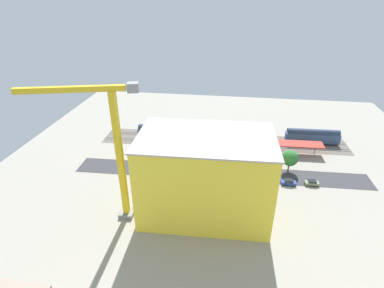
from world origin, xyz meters
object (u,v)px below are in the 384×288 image
(parked_car_5, at_px, (197,175))
(box_truck_0, at_px, (239,174))
(tower_crane, at_px, (110,145))
(traffic_light, at_px, (219,155))
(street_tree_2, at_px, (229,154))
(street_tree_0, at_px, (290,158))
(construction_building, at_px, (205,177))
(street_tree_1, at_px, (241,151))
(box_truck_1, at_px, (216,173))
(parked_car_4, at_px, (221,177))
(parked_car_0, at_px, (312,183))
(passenger_coach, at_px, (313,136))
(parked_car_3, at_px, (242,179))
(platform_canopy_near, at_px, (249,141))
(street_tree_3, at_px, (229,153))
(parked_car_2, at_px, (264,180))
(parked_car_1, at_px, (289,182))
(parked_car_7, at_px, (154,173))
(parked_car_6, at_px, (177,174))
(freight_coach_far, at_px, (163,133))
(locomotive, at_px, (252,135))

(parked_car_5, bearing_deg, box_truck_0, -176.06)
(parked_car_5, distance_m, tower_crane, 33.63)
(traffic_light, bearing_deg, street_tree_2, -166.94)
(street_tree_0, relative_size, traffic_light, 1.25)
(construction_building, relative_size, street_tree_1, 3.54)
(street_tree_1, bearing_deg, box_truck_1, 44.53)
(street_tree_0, bearing_deg, traffic_light, -1.62)
(parked_car_4, relative_size, parked_car_5, 0.90)
(parked_car_0, xyz_separation_m, street_tree_0, (5.96, -6.85, 4.21))
(parked_car_5, bearing_deg, passenger_coach, -144.17)
(parked_car_3, distance_m, tower_crane, 42.43)
(platform_canopy_near, distance_m, parked_car_0, 26.47)
(street_tree_1, xyz_separation_m, street_tree_3, (3.93, -0.56, -1.30))
(street_tree_2, bearing_deg, platform_canopy_near, -122.50)
(parked_car_2, bearing_deg, box_truck_0, -4.82)
(parked_car_1, relative_size, parked_car_5, 0.97)
(box_truck_0, bearing_deg, street_tree_3, -66.59)
(tower_crane, bearing_deg, construction_building, -166.76)
(parked_car_1, relative_size, street_tree_3, 0.64)
(parked_car_7, bearing_deg, street_tree_0, -169.34)
(construction_building, xyz_separation_m, box_truck_1, (-1.78, -16.10, -9.16))
(parked_car_2, xyz_separation_m, street_tree_2, (10.87, -8.59, 3.49))
(parked_car_0, xyz_separation_m, parked_car_5, (34.60, 0.62, -0.02))
(parked_car_3, bearing_deg, parked_car_6, -0.11)
(parked_car_2, distance_m, box_truck_1, 14.73)
(traffic_light, bearing_deg, parked_car_5, 51.88)
(parked_car_3, relative_size, construction_building, 0.13)
(parked_car_2, bearing_deg, parked_car_5, 0.67)
(parked_car_6, distance_m, street_tree_3, 18.40)
(parked_car_3, relative_size, street_tree_0, 0.57)
(parked_car_4, bearing_deg, parked_car_0, -178.59)
(box_truck_1, bearing_deg, street_tree_1, -135.47)
(parked_car_3, height_order, parked_car_4, parked_car_3)
(freight_coach_far, xyz_separation_m, parked_car_6, (-9.96, 23.74, -2.58))
(parked_car_0, relative_size, box_truck_1, 0.50)
(parked_car_4, relative_size, street_tree_0, 0.54)
(platform_canopy_near, distance_m, street_tree_1, 11.91)
(locomotive, distance_m, street_tree_0, 24.35)
(freight_coach_far, distance_m, parked_car_0, 55.90)
(passenger_coach, relative_size, street_tree_2, 2.95)
(parked_car_2, distance_m, construction_building, 24.86)
(street_tree_0, xyz_separation_m, street_tree_2, (19.12, -1.36, -0.69))
(parked_car_2, bearing_deg, street_tree_3, -37.57)
(box_truck_0, height_order, street_tree_3, street_tree_3)
(parked_car_1, height_order, parked_car_3, parked_car_1)
(traffic_light, bearing_deg, locomotive, -118.74)
(parked_car_4, xyz_separation_m, parked_car_6, (13.63, 0.05, 0.01))
(parked_car_0, xyz_separation_m, traffic_light, (28.25, -7.48, 3.28))
(locomotive, relative_size, tower_crane, 0.47)
(locomotive, height_order, parked_car_6, locomotive)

